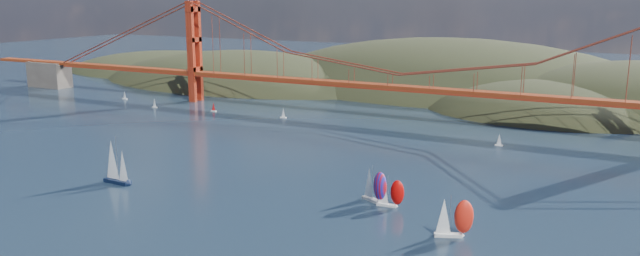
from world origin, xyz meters
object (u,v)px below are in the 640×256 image
object	(u,v)px
sloop_navy	(115,162)
racer_1	(453,217)
racer_0	(390,192)
racer_rwb	(374,185)

from	to	relation	value
sloop_navy	racer_1	size ratio (longest dim) A/B	1.42
racer_0	sloop_navy	bearing A→B (deg)	-170.34
racer_rwb	sloop_navy	bearing A→B (deg)	-138.50
sloop_navy	racer_rwb	size ratio (longest dim) A/B	1.42
racer_0	racer_rwb	distance (m)	5.87
racer_0	racer_1	world-z (taller)	racer_1
racer_rwb	racer_1	bearing A→B (deg)	-2.75
racer_rwb	racer_0	bearing A→B (deg)	8.85
sloop_navy	racer_rwb	world-z (taller)	sloop_navy
sloop_navy	racer_0	world-z (taller)	sloop_navy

